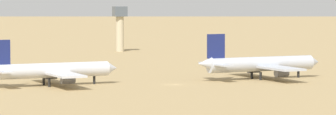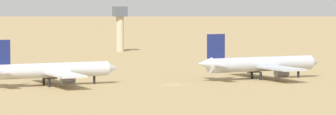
% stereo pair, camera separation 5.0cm
% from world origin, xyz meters
% --- Properties ---
extents(ground, '(4000.00, 4000.00, 0.00)m').
position_xyz_m(ground, '(0.00, 0.00, 0.00)').
color(ground, tan).
extents(parked_jet_navy_2, '(36.25, 30.73, 11.97)m').
position_xyz_m(parked_jet_navy_2, '(-30.87, 6.53, 3.92)').
color(parked_jet_navy_2, silver).
rests_on(parked_jet_navy_2, ground).
extents(parked_jet_navy_3, '(38.29, 32.44, 12.64)m').
position_xyz_m(parked_jet_navy_3, '(27.18, 7.35, 4.14)').
color(parked_jet_navy_3, silver).
rests_on(parked_jet_navy_3, ground).
extents(control_tower, '(5.20, 5.20, 18.42)m').
position_xyz_m(control_tower, '(22.76, 139.59, 11.12)').
color(control_tower, '#C6B793').
rests_on(control_tower, ground).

